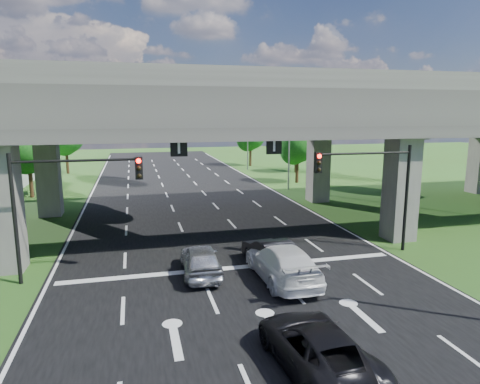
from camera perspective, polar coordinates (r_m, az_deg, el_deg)
name	(u,v)px	position (r m, az deg, el deg)	size (l,w,h in m)	color
ground	(254,297)	(18.80, 1.83, -13.77)	(160.00, 160.00, 0.00)	#2C4E19
road	(212,233)	(27.97, -3.80, -5.51)	(18.00, 120.00, 0.03)	black
overpass	(205,110)	(28.86, -4.72, 10.87)	(80.00, 15.00, 10.00)	#33302E
signal_right	(373,179)	(24.22, 17.34, 1.63)	(5.76, 0.54, 6.00)	black
signal_left	(65,192)	(20.94, -22.35, -0.02)	(5.76, 0.54, 6.00)	black
streetlight_far	(286,132)	(43.14, 6.11, 7.97)	(3.38, 0.25, 10.00)	gray
streetlight_beyond	(245,127)	(58.41, 0.65, 8.69)	(3.38, 0.25, 10.00)	gray
tree_left_near	(28,145)	(43.56, -26.40, 5.61)	(4.50, 4.50, 7.80)	black
tree_left_mid	(16,146)	(52.05, -27.75, 5.41)	(3.91, 3.90, 6.76)	black
tree_left_far	(66,133)	(59.10, -22.24, 7.25)	(4.80, 4.80, 8.32)	black
tree_right_near	(298,142)	(48.00, 7.75, 6.57)	(4.20, 4.20, 7.28)	black
tree_right_mid	(297,140)	(56.54, 7.57, 6.84)	(3.91, 3.90, 6.76)	black
tree_right_far	(251,133)	(62.82, 1.45, 7.87)	(4.50, 4.50, 7.80)	black
car_silver	(201,260)	(20.88, -5.26, -8.98)	(1.77, 4.39, 1.49)	#B4B5BC
car_dark	(272,254)	(21.68, 4.28, -8.21)	(1.59, 4.55, 1.50)	black
car_white	(283,263)	(20.25, 5.69, -9.37)	(2.32, 5.71, 1.66)	silver
car_trailing	(317,347)	(13.97, 10.19, -19.68)	(2.37, 5.15, 1.43)	black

